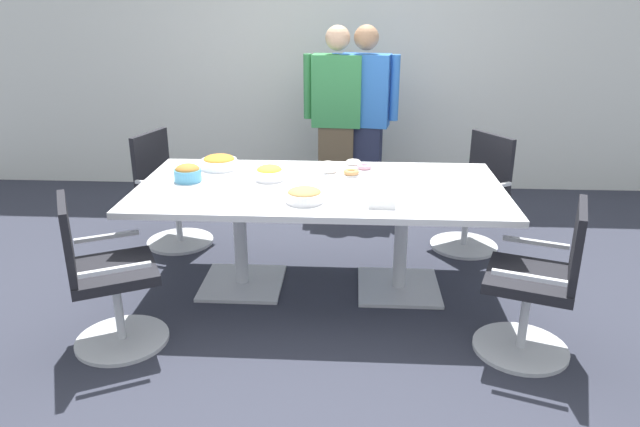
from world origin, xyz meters
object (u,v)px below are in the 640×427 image
conference_table (320,203)px  snack_bowl_chips_yellow (269,173)px  office_chair_2 (539,289)px  donut_platter (345,168)px  person_standing_0 (337,118)px  office_chair_0 (171,195)px  snack_bowl_pretzels (188,173)px  snack_bowl_chips_orange (219,162)px  office_chair_3 (473,199)px  person_standing_1 (364,118)px  snack_bowl_cookies (304,195)px  office_chair_1 (105,282)px  napkin_pile (381,201)px

conference_table → snack_bowl_chips_yellow: bearing=164.4°
office_chair_2 → donut_platter: size_ratio=2.42×
person_standing_0 → donut_platter: size_ratio=4.48×
office_chair_0 → snack_bowl_pretzels: size_ratio=4.95×
office_chair_2 → snack_bowl_chips_orange: office_chair_2 is taller
office_chair_3 → person_standing_1: person_standing_1 is taller
person_standing_1 → snack_bowl_cookies: (-0.39, -1.98, -0.09)m
office_chair_2 → snack_bowl_cookies: size_ratio=3.97×
snack_bowl_chips_yellow → office_chair_1: bearing=-133.0°
office_chair_0 → snack_bowl_chips_orange: (0.51, -0.38, 0.39)m
conference_table → snack_bowl_chips_yellow: (-0.35, 0.10, 0.18)m
office_chair_0 → office_chair_3: 2.43m
snack_bowl_cookies → snack_bowl_pretzels: (-0.82, 0.38, 0.02)m
office_chair_1 → person_standing_1: size_ratio=0.54×
person_standing_0 → snack_bowl_cookies: (-0.14, -1.96, -0.08)m
person_standing_1 → donut_platter: bearing=93.8°
snack_bowl_chips_orange → snack_bowl_pretzels: 0.34m
person_standing_0 → snack_bowl_cookies: person_standing_0 is taller
office_chair_0 → person_standing_1: (1.56, 0.91, 0.47)m
office_chair_3 → napkin_pile: size_ratio=5.60×
office_chair_3 → snack_bowl_chips_yellow: (-1.52, -0.70, 0.39)m
person_standing_1 → napkin_pile: 2.01m
office_chair_3 → snack_bowl_pretzels: office_chair_3 is taller
conference_table → snack_bowl_pretzels: (-0.89, 0.04, 0.18)m
person_standing_1 → snack_bowl_chips_yellow: 1.68m
snack_bowl_chips_yellow → napkin_pile: 0.87m
conference_table → office_chair_0: 1.47m
office_chair_1 → office_chair_2: (2.43, 0.05, 0.00)m
office_chair_3 → snack_bowl_cookies: bearing=99.6°
donut_platter → napkin_pile: bearing=-72.5°
person_standing_0 → office_chair_3: bearing=147.7°
office_chair_3 → snack_bowl_chips_yellow: size_ratio=4.71×
donut_platter → napkin_pile: napkin_pile is taller
office_chair_1 → office_chair_0: bearing=156.0°
person_standing_0 → snack_bowl_chips_orange: (-0.81, -1.27, -0.08)m
conference_table → office_chair_3: 1.44m
snack_bowl_pretzels → donut_platter: bearing=16.5°
office_chair_0 → office_chair_3: size_ratio=1.00×
person_standing_1 → person_standing_0: bearing=13.8°
donut_platter → person_standing_0: bearing=94.5°
snack_bowl_chips_yellow → donut_platter: (0.51, 0.26, -0.03)m
office_chair_1 → snack_bowl_chips_yellow: (0.83, 0.89, 0.39)m
office_chair_1 → snack_bowl_chips_orange: size_ratio=3.57×
snack_bowl_chips_orange → napkin_pile: snack_bowl_chips_orange is taller
snack_bowl_cookies → office_chair_2: bearing=-16.8°
person_standing_0 → donut_platter: bearing=98.9°
conference_table → snack_bowl_pretzels: bearing=177.4°
snack_bowl_cookies → snack_bowl_chips_yellow: snack_bowl_chips_yellow is taller
office_chair_1 → snack_bowl_chips_orange: (0.43, 1.14, 0.39)m
office_chair_0 → snack_bowl_pretzels: 0.88m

